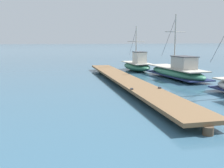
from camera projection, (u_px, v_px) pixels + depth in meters
The scene contains 3 objects.
floating_dock at pixel (126, 80), 18.47m from camera, with size 2.88×20.49×0.53m.
fishing_boat_1 at pixel (177, 71), 21.71m from camera, with size 2.26×7.44×5.12m.
fishing_boat_3 at pixel (137, 65), 26.97m from camera, with size 2.11×4.92×4.44m.
Camera 1 is at (-0.70, -0.76, 3.10)m, focal length 43.01 mm.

